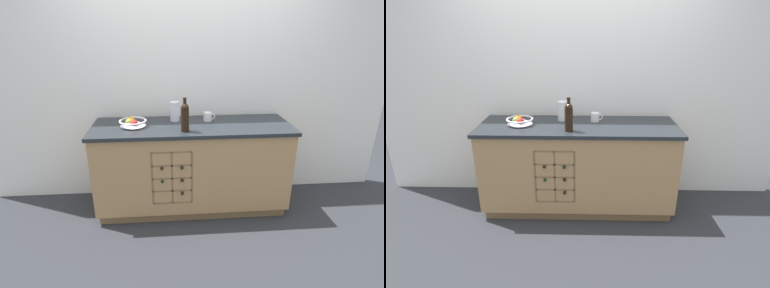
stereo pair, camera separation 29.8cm
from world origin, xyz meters
The scene contains 7 objects.
ground_plane centered at (0.00, 0.00, 0.00)m, with size 14.00×14.00×0.00m, color #2D3035.
back_wall centered at (0.00, 0.38, 1.27)m, with size 4.40×0.06×2.55m, color white.
kitchen_island centered at (0.00, 0.00, 0.46)m, with size 1.94×0.66×0.91m.
fruit_bowl centered at (-0.57, 0.00, 0.95)m, with size 0.26×0.26×0.08m.
white_pitcher centered at (-0.16, 0.16, 1.01)m, with size 0.15×0.10×0.20m.
ceramic_mug centered at (0.17, 0.13, 0.95)m, with size 0.12×0.08×0.09m.
standing_wine_bottle centered at (-0.08, -0.18, 1.05)m, with size 0.08×0.08×0.31m.
Camera 2 is at (0.07, -2.78, 1.80)m, focal length 28.00 mm.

